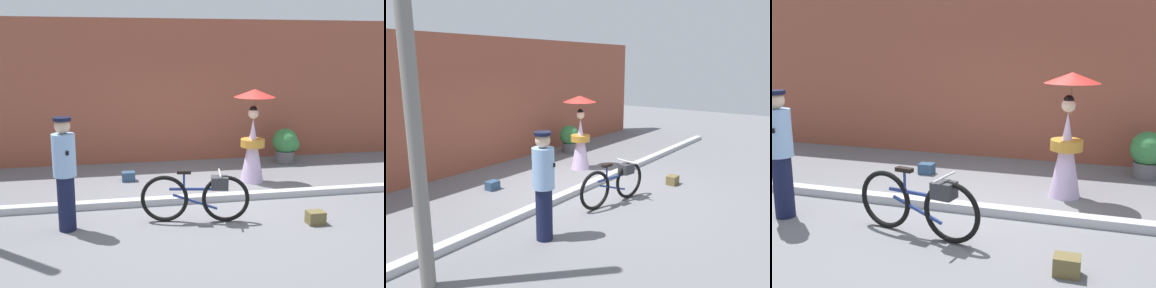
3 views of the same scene
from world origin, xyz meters
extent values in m
plane|color=slate|center=(0.00, 0.00, 0.00)|extent=(30.00, 30.00, 0.00)
cube|color=brown|center=(0.00, 3.37, 1.69)|extent=(14.00, 0.40, 3.39)
cube|color=#B2B2B7|center=(0.00, 0.00, 0.06)|extent=(14.00, 0.20, 0.12)
torus|color=black|center=(0.15, -1.02, 0.38)|extent=(0.75, 0.21, 0.75)
torus|color=black|center=(-0.79, -0.84, 0.38)|extent=(0.75, 0.21, 0.75)
cube|color=navy|center=(-0.32, -0.93, 0.53)|extent=(0.80, 0.19, 0.04)
cube|color=navy|center=(-0.32, -0.93, 0.33)|extent=(0.70, 0.17, 0.26)
cylinder|color=navy|center=(-0.49, -0.90, 0.65)|extent=(0.03, 0.03, 0.31)
cube|color=black|center=(-0.49, -0.90, 0.81)|extent=(0.23, 0.13, 0.05)
cylinder|color=silver|center=(0.06, -1.00, 0.79)|extent=(0.12, 0.48, 0.03)
cube|color=#333338|center=(0.06, -1.00, 0.64)|extent=(0.30, 0.27, 0.20)
cylinder|color=#141938|center=(-2.27, -0.91, 0.42)|extent=(0.26, 0.26, 0.84)
cylinder|color=#8CB2E0|center=(-2.27, -0.91, 1.16)|extent=(0.34, 0.34, 0.63)
sphere|color=#D8B293|center=(-2.27, -0.91, 1.59)|extent=(0.23, 0.23, 0.23)
cylinder|color=black|center=(-2.27, -0.91, 1.69)|extent=(0.26, 0.26, 0.05)
cube|color=black|center=(-2.27, -0.91, 1.22)|extent=(0.17, 0.37, 0.06)
cone|color=silver|center=(1.28, 1.08, 0.66)|extent=(0.48, 0.48, 1.31)
cylinder|color=#C1842D|center=(1.28, 1.08, 0.81)|extent=(0.49, 0.49, 0.16)
sphere|color=beige|center=(1.28, 1.08, 1.42)|extent=(0.21, 0.21, 0.21)
sphere|color=black|center=(1.28, 1.08, 1.49)|extent=(0.16, 0.16, 0.16)
cylinder|color=olive|center=(1.31, 1.12, 1.54)|extent=(0.02, 0.02, 0.55)
cone|color=red|center=(1.31, 1.12, 1.82)|extent=(0.84, 0.84, 0.16)
cylinder|color=#59595B|center=(2.57, 2.48, 0.14)|extent=(0.46, 0.46, 0.29)
sphere|color=#387F42|center=(2.57, 2.48, 0.53)|extent=(0.60, 0.60, 0.60)
sphere|color=#387F42|center=(2.72, 2.39, 0.45)|extent=(0.33, 0.33, 0.33)
cube|color=navy|center=(-1.22, 1.59, 0.10)|extent=(0.27, 0.21, 0.19)
cube|color=#243951|center=(-1.22, 1.53, 0.14)|extent=(0.23, 0.08, 0.07)
cube|color=brown|center=(1.51, -1.39, 0.10)|extent=(0.27, 0.21, 0.20)
cube|color=brown|center=(1.51, -1.45, 0.15)|extent=(0.23, 0.07, 0.07)
camera|label=1|loc=(-1.68, -7.69, 2.66)|focal=43.06mm
camera|label=2|loc=(-6.28, -4.64, 2.72)|focal=35.07mm
camera|label=3|loc=(1.73, -5.59, 2.26)|focal=41.27mm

